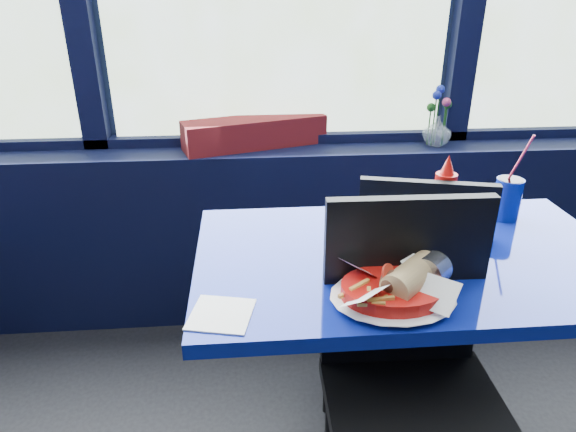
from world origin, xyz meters
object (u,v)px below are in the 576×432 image
object	(u,v)px
chair_near_front	(412,369)
planter_box	(255,132)
soda_cup	(507,198)
near_table	(404,307)
food_basket	(396,288)
ketchup_bottle	(444,198)
chair_near_back	(397,278)
flower_vase	(437,128)

from	to	relation	value
chair_near_front	planter_box	size ratio (longest dim) A/B	1.61
planter_box	soda_cup	world-z (taller)	soda_cup
near_table	food_basket	world-z (taller)	food_basket
ketchup_bottle	soda_cup	xyz separation A→B (m)	(0.24, 0.06, -0.04)
chair_near_back	flower_vase	bearing A→B (deg)	-103.07
flower_vase	ketchup_bottle	xyz separation A→B (m)	(-0.23, -0.71, -0.02)
chair_near_front	soda_cup	xyz separation A→B (m)	(0.43, 0.46, 0.26)
chair_near_back	flower_vase	xyz separation A→B (m)	(0.32, 0.63, 0.35)
food_basket	ketchup_bottle	xyz separation A→B (m)	(0.24, 0.37, 0.07)
flower_vase	ketchup_bottle	bearing A→B (deg)	-108.10
ketchup_bottle	flower_vase	bearing A→B (deg)	71.90
flower_vase	soda_cup	xyz separation A→B (m)	(0.01, -0.64, -0.06)
flower_vase	ketchup_bottle	world-z (taller)	flower_vase
planter_box	food_basket	distance (m)	1.17
near_table	ketchup_bottle	distance (m)	0.35
food_basket	soda_cup	distance (m)	0.65
flower_vase	food_basket	size ratio (longest dim) A/B	0.79
chair_near_front	chair_near_back	distance (m)	0.49
near_table	chair_near_front	bearing A→B (deg)	-101.56
flower_vase	soda_cup	world-z (taller)	flower_vase
near_table	planter_box	distance (m)	1.03
flower_vase	food_basket	distance (m)	1.18
food_basket	soda_cup	xyz separation A→B (m)	(0.48, 0.43, 0.04)
chair_near_back	ketchup_bottle	bearing A→B (deg)	153.22
ketchup_bottle	soda_cup	size ratio (longest dim) A/B	0.85
near_table	chair_near_back	distance (m)	0.23
chair_near_back	ketchup_bottle	size ratio (longest dim) A/B	3.85
chair_near_front	soda_cup	size ratio (longest dim) A/B	3.45
chair_near_back	soda_cup	xyz separation A→B (m)	(0.33, -0.02, 0.29)
chair_near_front	near_table	bearing A→B (deg)	79.49
flower_vase	chair_near_front	bearing A→B (deg)	-110.83
chair_near_front	flower_vase	size ratio (longest dim) A/B	3.85
soda_cup	chair_near_back	bearing A→B (deg)	177.12
soda_cup	chair_near_front	bearing A→B (deg)	-132.79
chair_near_front	food_basket	distance (m)	0.23
chair_near_back	planter_box	bearing A→B (deg)	-41.95
chair_near_front	ketchup_bottle	world-z (taller)	ketchup_bottle
chair_near_front	chair_near_back	size ratio (longest dim) A/B	1.06
ketchup_bottle	soda_cup	world-z (taller)	soda_cup
planter_box	chair_near_back	bearing A→B (deg)	-73.47
chair_near_back	planter_box	distance (m)	0.88
planter_box	flower_vase	distance (m)	0.78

